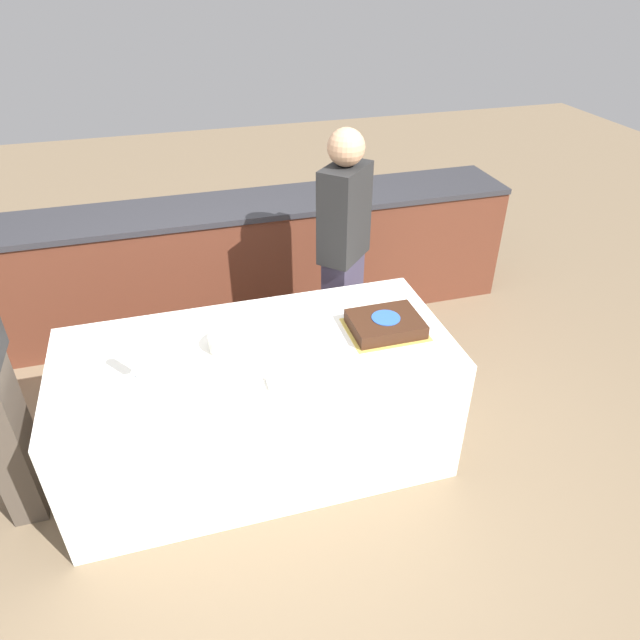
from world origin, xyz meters
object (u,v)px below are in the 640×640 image
object	(u,v)px
plate_stack	(230,342)
person_cutting_cake	(343,255)
cake	(385,324)
wine_glass	(133,356)

from	to	relation	value
plate_stack	person_cutting_cake	xyz separation A→B (m)	(0.80, 0.65, 0.05)
cake	plate_stack	xyz separation A→B (m)	(-0.80, 0.07, 0.00)
plate_stack	wine_glass	distance (m)	0.48
cake	plate_stack	size ratio (longest dim) A/B	1.92
cake	person_cutting_cake	world-z (taller)	person_cutting_cake
cake	person_cutting_cake	xyz separation A→B (m)	(0.00, 0.71, 0.05)
cake	person_cutting_cake	size ratio (longest dim) A/B	0.25
cake	wine_glass	bearing A→B (deg)	-177.36
cake	person_cutting_cake	distance (m)	0.71
plate_stack	person_cutting_cake	size ratio (longest dim) A/B	0.13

